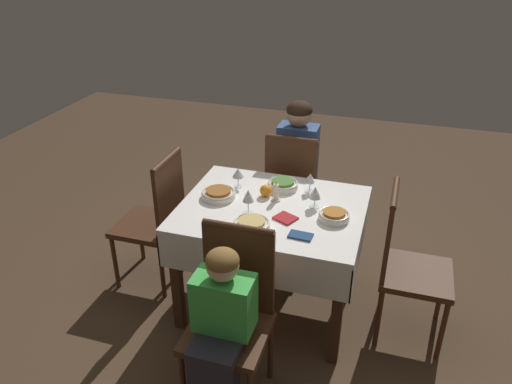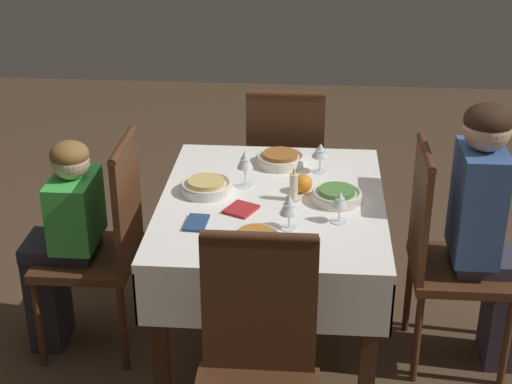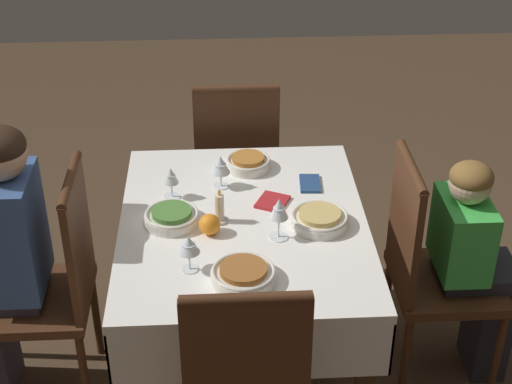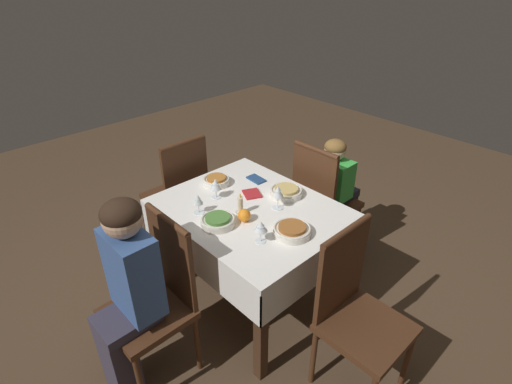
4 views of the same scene
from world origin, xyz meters
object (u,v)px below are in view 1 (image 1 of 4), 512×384
at_px(candle_centerpiece, 276,193).
at_px(wine_glass_south, 248,197).
at_px(person_child_green, 220,333).
at_px(person_adult_denim, 299,162).
at_px(bowl_north, 282,184).
at_px(bowl_south, 252,224).
at_px(chair_west, 156,216).
at_px(orange_fruit, 266,191).
at_px(bowl_east, 334,216).
at_px(chair_south, 232,310).
at_px(napkin_red_folded, 285,218).
at_px(napkin_spare_side, 301,236).
at_px(chair_east, 405,260).
at_px(wine_glass_north, 310,179).
at_px(chair_north, 293,187).
at_px(wine_glass_west, 238,173).
at_px(wine_glass_east, 315,193).
at_px(bowl_west, 218,194).
at_px(dining_table, 272,221).

bearing_deg(candle_centerpiece, wine_glass_south, -119.21).
bearing_deg(person_child_green, person_adult_denim, 90.65).
distance_m(bowl_north, bowl_south, 0.55).
relative_size(chair_west, orange_fruit, 12.69).
relative_size(bowl_east, orange_fruit, 2.34).
relative_size(chair_south, napkin_red_folded, 6.35).
bearing_deg(napkin_spare_side, wine_glass_south, 156.61).
height_order(chair_east, orange_fruit, chair_east).
distance_m(person_child_green, wine_glass_north, 1.24).
relative_size(chair_east, napkin_red_folded, 6.35).
bearing_deg(person_child_green, chair_west, 131.68).
bearing_deg(chair_east, orange_fruit, 82.00).
distance_m(candle_centerpiece, napkin_spare_side, 0.44).
xyz_separation_m(chair_south, chair_east, (0.85, 0.73, 0.00)).
xyz_separation_m(chair_south, bowl_north, (0.01, 0.99, 0.25)).
bearing_deg(chair_west, chair_north, 131.20).
bearing_deg(bowl_east, wine_glass_south, -170.58).
height_order(person_child_green, napkin_spare_side, person_child_green).
height_order(chair_north, chair_east, same).
bearing_deg(chair_north, bowl_north, 93.43).
relative_size(chair_south, candle_centerpiece, 7.13).
xyz_separation_m(chair_north, wine_glass_west, (-0.26, -0.53, 0.33)).
xyz_separation_m(chair_north, person_adult_denim, (0.00, 0.16, 0.14)).
distance_m(chair_west, bowl_east, 1.26).
bearing_deg(chair_west, chair_east, 89.13).
xyz_separation_m(person_adult_denim, bowl_north, (0.03, -0.63, 0.12)).
distance_m(person_adult_denim, wine_glass_east, 0.88).
bearing_deg(napkin_spare_side, person_adult_denim, 103.28).
relative_size(person_child_green, candle_centerpiece, 7.06).
bearing_deg(orange_fruit, chair_west, -172.27).
xyz_separation_m(chair_south, bowl_west, (-0.35, 0.74, 0.25)).
distance_m(chair_east, wine_glass_south, 1.02).
distance_m(bowl_south, bowl_west, 0.43).
distance_m(dining_table, napkin_spare_side, 0.39).
bearing_deg(bowl_south, napkin_spare_side, 0.20).
height_order(orange_fruit, napkin_spare_side, orange_fruit).
relative_size(wine_glass_north, orange_fruit, 1.68).
xyz_separation_m(chair_south, wine_glass_north, (0.19, 1.00, 0.32)).
distance_m(chair_south, person_adult_denim, 1.63).
height_order(wine_glass_north, bowl_south, wine_glass_north).
xyz_separation_m(chair_south, wine_glass_west, (-0.28, 0.92, 0.33)).
xyz_separation_m(chair_south, person_child_green, (-0.00, -0.18, 0.00)).
bearing_deg(napkin_red_folded, wine_glass_north, 80.48).
height_order(chair_north, wine_glass_south, chair_north).
bearing_deg(chair_east, chair_south, 130.54).
height_order(dining_table, napkin_spare_side, napkin_spare_side).
height_order(bowl_west, napkin_red_folded, bowl_west).
xyz_separation_m(chair_west, bowl_north, (0.84, 0.24, 0.25)).
bearing_deg(wine_glass_north, napkin_spare_side, -83.39).
distance_m(dining_table, wine_glass_west, 0.41).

